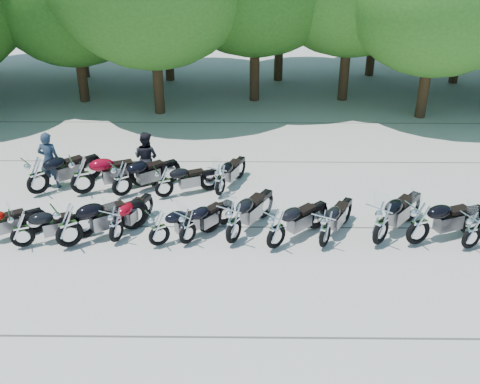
{
  "coord_description": "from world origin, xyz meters",
  "views": [
    {
      "loc": [
        0.14,
        -12.0,
        7.97
      ],
      "look_at": [
        0.0,
        1.5,
        1.1
      ],
      "focal_mm": 42.0,
      "sensor_mm": 36.0,
      "label": 1
    }
  ],
  "objects_px": {
    "motorcycle_7": "(276,228)",
    "motorcycle_11": "(473,230)",
    "motorcycle_5": "(187,226)",
    "motorcycle_17": "(220,179)",
    "motorcycle_1": "(21,229)",
    "motorcycle_6": "(234,222)",
    "motorcycle_3": "(116,224)",
    "motorcycle_14": "(82,174)",
    "motorcycle_9": "(382,222)",
    "motorcycle_4": "(159,228)",
    "motorcycle_8": "(326,228)",
    "motorcycle_15": "(121,178)",
    "rider_1": "(146,158)",
    "motorcycle_2": "(68,225)",
    "rider_0": "(49,160)",
    "motorcycle_10": "(419,223)",
    "motorcycle_16": "(164,181)",
    "motorcycle_13": "(37,175)"
  },
  "relations": [
    {
      "from": "motorcycle_8",
      "to": "motorcycle_11",
      "type": "distance_m",
      "value": 3.76
    },
    {
      "from": "motorcycle_15",
      "to": "motorcycle_11",
      "type": "bearing_deg",
      "value": -144.77
    },
    {
      "from": "motorcycle_11",
      "to": "motorcycle_13",
      "type": "bearing_deg",
      "value": 51.07
    },
    {
      "from": "motorcycle_2",
      "to": "motorcycle_10",
      "type": "distance_m",
      "value": 9.04
    },
    {
      "from": "motorcycle_4",
      "to": "motorcycle_9",
      "type": "xyz_separation_m",
      "value": [
        5.76,
        0.13,
        0.12
      ]
    },
    {
      "from": "motorcycle_15",
      "to": "motorcycle_17",
      "type": "relative_size",
      "value": 1.12
    },
    {
      "from": "motorcycle_17",
      "to": "rider_1",
      "type": "xyz_separation_m",
      "value": [
        -2.4,
        1.0,
        0.27
      ]
    },
    {
      "from": "motorcycle_2",
      "to": "rider_1",
      "type": "distance_m",
      "value": 4.24
    },
    {
      "from": "motorcycle_2",
      "to": "motorcycle_6",
      "type": "distance_m",
      "value": 4.25
    },
    {
      "from": "motorcycle_3",
      "to": "motorcycle_14",
      "type": "height_order",
      "value": "motorcycle_14"
    },
    {
      "from": "motorcycle_11",
      "to": "motorcycle_16",
      "type": "relative_size",
      "value": 1.04
    },
    {
      "from": "motorcycle_15",
      "to": "motorcycle_13",
      "type": "bearing_deg",
      "value": 49.49
    },
    {
      "from": "motorcycle_14",
      "to": "rider_1",
      "type": "bearing_deg",
      "value": -83.91
    },
    {
      "from": "motorcycle_10",
      "to": "motorcycle_14",
      "type": "distance_m",
      "value": 9.88
    },
    {
      "from": "motorcycle_15",
      "to": "motorcycle_10",
      "type": "bearing_deg",
      "value": -146.16
    },
    {
      "from": "motorcycle_2",
      "to": "rider_0",
      "type": "height_order",
      "value": "rider_0"
    },
    {
      "from": "motorcycle_5",
      "to": "motorcycle_17",
      "type": "height_order",
      "value": "motorcycle_17"
    },
    {
      "from": "motorcycle_6",
      "to": "motorcycle_16",
      "type": "distance_m",
      "value": 3.37
    },
    {
      "from": "motorcycle_16",
      "to": "motorcycle_4",
      "type": "bearing_deg",
      "value": 160.51
    },
    {
      "from": "motorcycle_9",
      "to": "motorcycle_10",
      "type": "xyz_separation_m",
      "value": [
        0.97,
        -0.01,
        -0.01
      ]
    },
    {
      "from": "motorcycle_1",
      "to": "motorcycle_6",
      "type": "bearing_deg",
      "value": -110.15
    },
    {
      "from": "motorcycle_2",
      "to": "motorcycle_8",
      "type": "bearing_deg",
      "value": -124.27
    },
    {
      "from": "motorcycle_8",
      "to": "motorcycle_17",
      "type": "bearing_deg",
      "value": -16.63
    },
    {
      "from": "motorcycle_7",
      "to": "motorcycle_17",
      "type": "bearing_deg",
      "value": -15.97
    },
    {
      "from": "motorcycle_16",
      "to": "motorcycle_15",
      "type": "bearing_deg",
      "value": 63.11
    },
    {
      "from": "motorcycle_10",
      "to": "motorcycle_15",
      "type": "height_order",
      "value": "motorcycle_10"
    },
    {
      "from": "motorcycle_1",
      "to": "motorcycle_2",
      "type": "relative_size",
      "value": 0.85
    },
    {
      "from": "motorcycle_10",
      "to": "motorcycle_13",
      "type": "relative_size",
      "value": 0.99
    },
    {
      "from": "motorcycle_9",
      "to": "motorcycle_16",
      "type": "bearing_deg",
      "value": 16.87
    },
    {
      "from": "motorcycle_3",
      "to": "motorcycle_1",
      "type": "bearing_deg",
      "value": 29.22
    },
    {
      "from": "motorcycle_16",
      "to": "motorcycle_6",
      "type": "bearing_deg",
      "value": -164.29
    },
    {
      "from": "motorcycle_5",
      "to": "motorcycle_15",
      "type": "relative_size",
      "value": 0.88
    },
    {
      "from": "motorcycle_1",
      "to": "rider_0",
      "type": "distance_m",
      "value": 3.64
    },
    {
      "from": "motorcycle_8",
      "to": "motorcycle_16",
      "type": "relative_size",
      "value": 1.03
    },
    {
      "from": "motorcycle_15",
      "to": "motorcycle_7",
      "type": "bearing_deg",
      "value": -160.7
    },
    {
      "from": "motorcycle_2",
      "to": "motorcycle_3",
      "type": "xyz_separation_m",
      "value": [
        1.14,
        0.3,
        -0.13
      ]
    },
    {
      "from": "motorcycle_13",
      "to": "rider_1",
      "type": "xyz_separation_m",
      "value": [
        3.18,
        1.01,
        0.16
      ]
    },
    {
      "from": "motorcycle_9",
      "to": "motorcycle_17",
      "type": "distance_m",
      "value": 5.12
    },
    {
      "from": "motorcycle_1",
      "to": "motorcycle_2",
      "type": "distance_m",
      "value": 1.22
    },
    {
      "from": "motorcycle_4",
      "to": "motorcycle_6",
      "type": "height_order",
      "value": "motorcycle_6"
    },
    {
      "from": "motorcycle_5",
      "to": "motorcycle_16",
      "type": "bearing_deg",
      "value": -30.52
    },
    {
      "from": "motorcycle_9",
      "to": "rider_0",
      "type": "bearing_deg",
      "value": 21.17
    },
    {
      "from": "motorcycle_9",
      "to": "motorcycle_11",
      "type": "bearing_deg",
      "value": -144.21
    },
    {
      "from": "motorcycle_1",
      "to": "motorcycle_5",
      "type": "height_order",
      "value": "motorcycle_1"
    },
    {
      "from": "motorcycle_17",
      "to": "motorcycle_13",
      "type": "bearing_deg",
      "value": 23.05
    },
    {
      "from": "motorcycle_6",
      "to": "motorcycle_17",
      "type": "xyz_separation_m",
      "value": [
        -0.47,
        2.74,
        -0.09
      ]
    },
    {
      "from": "motorcycle_7",
      "to": "motorcycle_11",
      "type": "bearing_deg",
      "value": -133.0
    },
    {
      "from": "motorcycle_4",
      "to": "motorcycle_7",
      "type": "distance_m",
      "value": 3.03
    },
    {
      "from": "motorcycle_2",
      "to": "motorcycle_17",
      "type": "bearing_deg",
      "value": -86.61
    },
    {
      "from": "motorcycle_5",
      "to": "motorcycle_9",
      "type": "bearing_deg",
      "value": -140.42
    }
  ]
}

